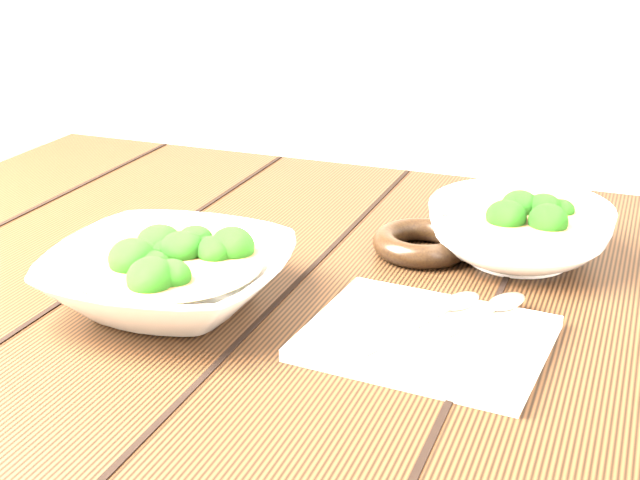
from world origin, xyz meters
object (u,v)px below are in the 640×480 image
soup_bowl_front (169,275)px  soup_bowl_back (519,230)px  trivet (422,243)px  napkin (426,338)px  table (323,377)px

soup_bowl_front → soup_bowl_back: size_ratio=1.15×
soup_bowl_back → trivet: 0.11m
napkin → soup_bowl_front: bearing=-173.1°
soup_bowl_back → napkin: size_ratio=1.02×
soup_bowl_front → soup_bowl_back: bearing=38.9°
soup_bowl_front → trivet: size_ratio=2.22×
soup_bowl_front → napkin: size_ratio=1.17×
table → napkin: bearing=-36.7°
table → soup_bowl_front: 0.22m
napkin → trivet: bearing=110.4°
soup_bowl_back → trivet: bearing=-166.3°
soup_bowl_front → trivet: bearing=47.7°
soup_bowl_back → napkin: 0.23m
table → napkin: napkin is taller
soup_bowl_front → trivet: 0.29m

